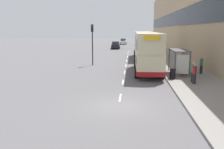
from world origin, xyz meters
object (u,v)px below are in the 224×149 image
Objects in this scene: bus_shelter at (181,57)px; double_decker_bus_ahead at (143,44)px; pedestrian_2 at (193,72)px; traffic_light_far_kerb at (92,38)px; pedestrian_at_shelter at (195,73)px; pedestrian_1 at (201,65)px; litter_bin at (173,73)px; car_1 at (123,41)px; car_0 at (116,45)px; double_decker_bus_near at (148,52)px; car_2 at (139,48)px.

double_decker_bus_ahead reaches higher than bus_shelter.
traffic_light_far_kerb is (-10.48, 10.63, 2.52)m from pedestrian_2.
pedestrian_at_shelter is 0.98× the size of pedestrian_1.
litter_bin is at bearing 127.05° from pedestrian_at_shelter.
bus_shelter is 12.36m from traffic_light_far_kerb.
traffic_light_far_kerb is at bearing 132.64° from pedestrian_at_shelter.
pedestrian_at_shelter is 5.44m from pedestrian_1.
pedestrian_2 is at bearing 98.01° from car_1.
car_0 is 4.29× the size of litter_bin.
double_decker_bus_ahead is at bearing 100.48° from pedestrian_2.
double_decker_bus_near is 2.77× the size of car_2.
car_1 is 0.80× the size of traffic_light_far_kerb.
pedestrian_2 is at bearing -113.15° from pedestrian_1.
double_decker_bus_near is at bearing 120.53° from pedestrian_at_shelter.
double_decker_bus_near reaches higher than bus_shelter.
bus_shelter is at bearing -24.62° from double_decker_bus_near.
double_decker_bus_near is 1.97× the size of traffic_light_far_kerb.
bus_shelter is at bearing 93.41° from pedestrian_at_shelter.
car_0 is (-8.96, 34.99, -1.00)m from bus_shelter.
pedestrian_at_shelter is at bearing -80.01° from double_decker_bus_ahead.
car_1 reaches higher than car_0.
bus_shelter is 2.43× the size of pedestrian_at_shelter.
bus_shelter is 2.37× the size of pedestrian_1.
pedestrian_1 is 0.98× the size of pedestrian_2.
car_0 is 2.50× the size of pedestrian_2.
traffic_light_far_kerb is at bearing -129.22° from double_decker_bus_ahead.
pedestrian_1 is (5.48, -0.96, -1.24)m from double_decker_bus_near.
pedestrian_at_shelter is 0.96× the size of pedestrian_2.
traffic_light_far_kerb is at bearing 153.17° from pedestrian_1.
double_decker_bus_near is at bearing 94.92° from car_1.
pedestrian_1 is 14.08m from traffic_light_far_kerb.
pedestrian_2 is 15.14m from traffic_light_far_kerb.
double_decker_bus_near is 2.34× the size of car_0.
double_decker_bus_ahead is 20.20m from pedestrian_at_shelter.
car_1 is (-4.56, 38.37, -1.40)m from double_decker_bus_ahead.
traffic_light_far_kerb is (-10.17, 6.80, 1.70)m from bus_shelter.
car_0 is at bearing 124.63° from car_2.
bus_shelter is 3.92m from pedestrian_2.
bus_shelter reaches higher than car_1.
double_decker_bus_ahead is (-3.23, 15.31, 0.41)m from bus_shelter.
car_0 is 39.90m from pedestrian_2.
double_decker_bus_near is 33.98m from car_0.
double_decker_bus_ahead reaches higher than pedestrian_1.
double_decker_bus_near is 8.77m from traffic_light_far_kerb.
car_0 is at bearing 103.44° from pedestrian_2.
pedestrian_2 is (0.04, 0.72, 0.04)m from pedestrian_at_shelter.
car_2 is 0.71× the size of traffic_light_far_kerb.
car_1 is at bearing 100.63° from pedestrian_1.
double_decker_bus_near reaches higher than car_1.
traffic_light_far_kerb is at bearing 87.54° from car_0.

